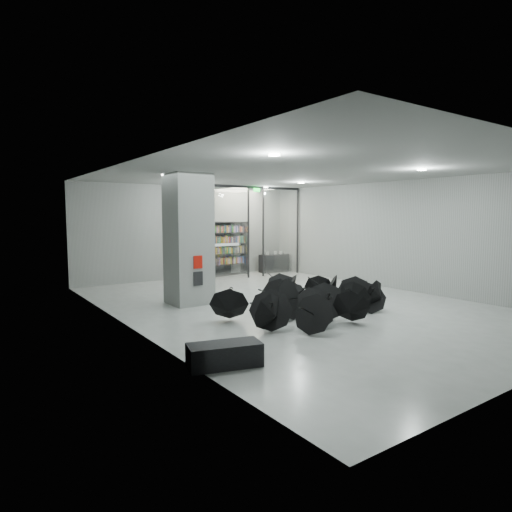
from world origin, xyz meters
TOP-DOWN VIEW (x-y plane):
  - room at (0.00, 0.00)m, footprint 14.00×14.02m
  - column at (-2.50, 2.00)m, footprint 1.20×1.20m
  - fire_cabinet at (-2.50, 1.38)m, footprint 0.28×0.04m
  - info_panel at (-2.50, 1.38)m, footprint 0.30×0.03m
  - exit_sign at (2.40, 5.30)m, footprint 0.30×0.06m
  - glass_partition at (2.39, 5.50)m, footprint 5.06×0.08m
  - bench at (-4.50, -3.50)m, footprint 1.44×0.90m
  - bookshelf at (1.62, 6.75)m, footprint 2.26×0.74m
  - shop_counter at (4.15, 6.36)m, footprint 1.44×0.61m
  - umbrella_cluster at (-0.52, -1.33)m, footprint 5.43×4.60m

SIDE VIEW (x-z plane):
  - bench at x=-4.50m, z-range 0.00..0.43m
  - umbrella_cluster at x=-0.52m, z-range -0.34..0.97m
  - shop_counter at x=4.15m, z-range 0.00..0.85m
  - info_panel at x=-2.50m, z-range 0.64..1.06m
  - bookshelf at x=1.62m, z-range 0.00..2.44m
  - fire_cabinet at x=-2.50m, z-range 1.16..1.54m
  - column at x=-2.50m, z-range 0.00..4.00m
  - glass_partition at x=2.39m, z-range 0.18..4.18m
  - room at x=0.00m, z-range 0.84..4.85m
  - exit_sign at x=2.40m, z-range 3.74..3.90m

